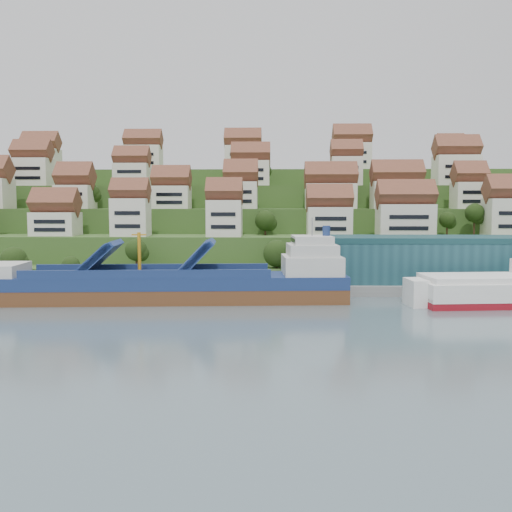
{
  "coord_description": "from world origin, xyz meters",
  "views": [
    {
      "loc": [
        10.43,
        -110.27,
        19.35
      ],
      "look_at": [
        6.76,
        14.0,
        8.0
      ],
      "focal_mm": 40.0,
      "sensor_mm": 36.0,
      "label": 1
    }
  ],
  "objects": [
    {
      "name": "flagpole",
      "position": [
        18.11,
        10.0,
        6.88
      ],
      "size": [
        1.28,
        0.16,
        8.0
      ],
      "color": "gray",
      "rests_on": "quay"
    },
    {
      "name": "hillside",
      "position": [
        0.0,
        103.55,
        10.66
      ],
      "size": [
        260.0,
        128.0,
        31.0
      ],
      "color": "#2D4C1E",
      "rests_on": "ground"
    },
    {
      "name": "second_ship",
      "position": [
        55.41,
        -0.15,
        2.79
      ],
      "size": [
        32.95,
        14.98,
        9.26
      ],
      "rotation": [
        0.0,
        0.0,
        0.1
      ],
      "color": "maroon",
      "rests_on": "ground"
    },
    {
      "name": "warehouse",
      "position": [
        52.0,
        17.0,
        7.2
      ],
      "size": [
        60.0,
        15.0,
        10.0
      ],
      "primitive_type": "cube",
      "color": "#204D57",
      "rests_on": "quay"
    },
    {
      "name": "ground",
      "position": [
        0.0,
        0.0,
        0.0
      ],
      "size": [
        300.0,
        300.0,
        0.0
      ],
      "primitive_type": "plane",
      "color": "slate",
      "rests_on": "ground"
    },
    {
      "name": "cargo_ship",
      "position": [
        -10.06,
        1.48,
        3.16
      ],
      "size": [
        74.91,
        16.63,
        16.43
      ],
      "rotation": [
        0.0,
        0.0,
        0.07
      ],
      "color": "brown",
      "rests_on": "ground"
    },
    {
      "name": "hillside_village",
      "position": [
        1.76,
        60.65,
        24.32
      ],
      "size": [
        158.31,
        62.01,
        29.01
      ],
      "color": "silver",
      "rests_on": "ground"
    },
    {
      "name": "hillside_trees",
      "position": [
        -9.92,
        42.49,
        15.79
      ],
      "size": [
        139.15,
        62.12,
        30.78
      ],
      "color": "#233B13",
      "rests_on": "ground"
    },
    {
      "name": "quay",
      "position": [
        20.0,
        15.0,
        1.1
      ],
      "size": [
        180.0,
        14.0,
        2.2
      ],
      "primitive_type": "cube",
      "color": "gray",
      "rests_on": "ground"
    }
  ]
}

